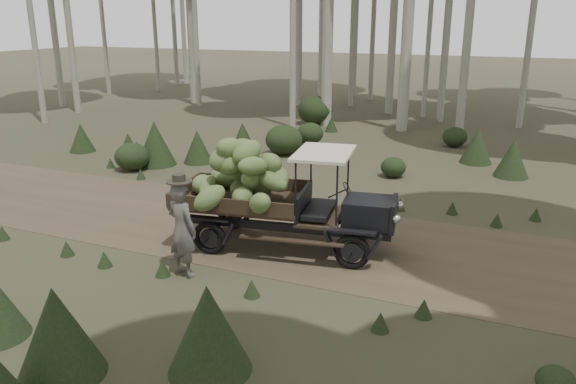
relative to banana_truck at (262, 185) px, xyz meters
name	(u,v)px	position (x,y,z in m)	size (l,w,h in m)	color
ground	(241,227)	(-0.84, 0.63, -1.23)	(120.00, 120.00, 0.00)	#473D2B
dirt_track	(241,227)	(-0.84, 0.63, -1.23)	(70.00, 4.00, 0.01)	brown
banana_truck	(262,185)	(0.00, 0.00, 0.00)	(4.45, 2.45, 2.20)	black
farmer	(182,228)	(-0.66, -1.80, -0.37)	(0.69, 0.55, 1.83)	#55524E
undergrowth	(256,169)	(-1.87, 3.41, -0.73)	(19.70, 19.55, 1.35)	#233319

